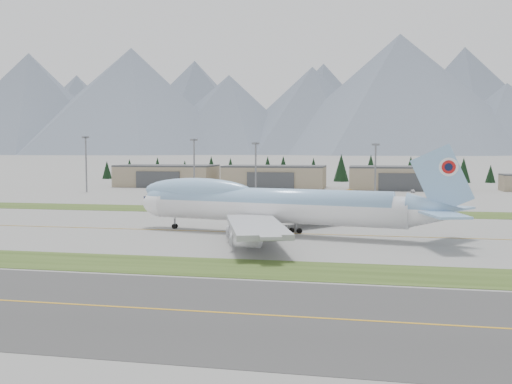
% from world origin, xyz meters
% --- Properties ---
extents(ground, '(7000.00, 7000.00, 0.00)m').
position_xyz_m(ground, '(0.00, 0.00, 0.00)').
color(ground, slate).
rests_on(ground, ground).
extents(grass_strip_near, '(400.00, 14.00, 0.08)m').
position_xyz_m(grass_strip_near, '(0.00, -38.00, 0.00)').
color(grass_strip_near, '#2F4117').
rests_on(grass_strip_near, ground).
extents(grass_strip_far, '(400.00, 18.00, 0.08)m').
position_xyz_m(grass_strip_far, '(0.00, 45.00, 0.00)').
color(grass_strip_far, '#2F4117').
rests_on(grass_strip_far, ground).
extents(asphalt_taxiway, '(400.00, 32.00, 0.04)m').
position_xyz_m(asphalt_taxiway, '(0.00, -62.00, 0.00)').
color(asphalt_taxiway, '#343434').
rests_on(asphalt_taxiway, ground).
extents(taxiway_line_main, '(400.00, 0.40, 0.02)m').
position_xyz_m(taxiway_line_main, '(0.00, 0.00, 0.00)').
color(taxiway_line_main, '#C78C17').
rests_on(taxiway_line_main, ground).
extents(taxiway_line_near, '(400.00, 0.40, 0.02)m').
position_xyz_m(taxiway_line_near, '(0.00, -62.00, 0.00)').
color(taxiway_line_near, '#C78C17').
rests_on(taxiway_line_near, ground).
extents(boeing_747_freighter, '(74.65, 63.02, 19.58)m').
position_xyz_m(boeing_747_freighter, '(8.84, -1.69, 6.45)').
color(boeing_747_freighter, white).
rests_on(boeing_747_freighter, ground).
extents(hangar_left, '(48.00, 26.60, 10.80)m').
position_xyz_m(hangar_left, '(-70.00, 149.90, 5.39)').
color(hangar_left, gray).
rests_on(hangar_left, ground).
extents(hangar_center, '(48.00, 26.60, 10.80)m').
position_xyz_m(hangar_center, '(-15.00, 149.90, 5.39)').
color(hangar_center, gray).
rests_on(hangar_center, ground).
extents(hangar_right, '(48.00, 26.60, 10.80)m').
position_xyz_m(hangar_right, '(45.00, 149.90, 5.39)').
color(hangar_right, gray).
rests_on(hangar_right, ground).
extents(floodlight_masts, '(193.24, 8.94, 24.62)m').
position_xyz_m(floodlight_masts, '(-4.57, 110.50, 15.98)').
color(floodlight_masts, slate).
rests_on(floodlight_masts, ground).
extents(service_vehicle_a, '(1.96, 3.48, 1.12)m').
position_xyz_m(service_vehicle_a, '(-40.92, 114.53, 0.00)').
color(service_vehicle_a, silver).
rests_on(service_vehicle_a, ground).
extents(service_vehicle_b, '(3.65, 1.79, 1.15)m').
position_xyz_m(service_vehicle_b, '(21.70, 129.95, 0.00)').
color(service_vehicle_b, '#B07E2C').
rests_on(service_vehicle_b, ground).
extents(service_vehicle_c, '(1.80, 4.33, 1.25)m').
position_xyz_m(service_vehicle_c, '(48.46, 130.26, 0.00)').
color(service_vehicle_c, '#B1B0B5').
rests_on(service_vehicle_c, ground).
extents(conifer_belt, '(275.52, 14.67, 16.06)m').
position_xyz_m(conifer_belt, '(3.85, 211.65, 7.14)').
color(conifer_belt, black).
rests_on(conifer_belt, ground).
extents(mountain_ridge_front, '(4208.78, 1180.68, 470.34)m').
position_xyz_m(mountain_ridge_front, '(-42.78, 2203.56, 215.73)').
color(mountain_ridge_front, '#47505F').
rests_on(mountain_ridge_front, ground).
extents(mountain_ridge_rear, '(4413.81, 1059.94, 529.97)m').
position_xyz_m(mountain_ridge_rear, '(177.50, 2900.00, 251.42)').
color(mountain_ridge_rear, '#47505F').
rests_on(mountain_ridge_rear, ground).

